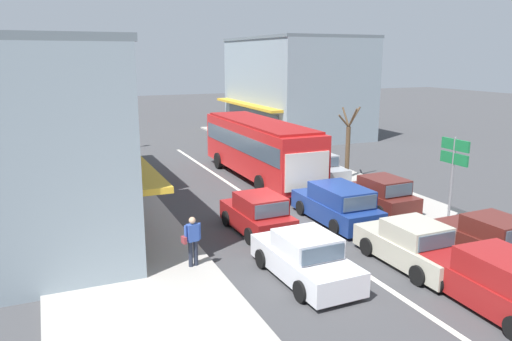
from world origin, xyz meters
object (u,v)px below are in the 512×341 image
object	(u,v)px
hatchback_queue_gap_filler	(258,215)
parked_sedan_kerb_third	(317,168)
wagon_adjacent_lane_lead	(337,205)
traffic_light_downstreet	(117,111)
directional_road_sign	(454,160)
parked_hatchback_kerb_second	(380,195)
pedestrian_browsing_midblock	(192,238)
pedestrian_far_walker	(134,177)
pedestrian_with_handbag_near	(126,152)
parked_sedan_kerb_front	(493,241)
street_tree_right	(348,146)
sedan_queue_far_back	(305,258)
wagon_behind_bus_near	(502,284)
sedan_behind_bus_mid	(413,246)
city_bus	(259,145)

from	to	relation	value
hatchback_queue_gap_filler	parked_sedan_kerb_third	bearing A→B (deg)	45.26
wagon_adjacent_lane_lead	hatchback_queue_gap_filler	distance (m)	3.46
traffic_light_downstreet	directional_road_sign	distance (m)	24.12
parked_hatchback_kerb_second	parked_sedan_kerb_third	xyz separation A→B (m)	(0.34, 6.05, -0.05)
pedestrian_browsing_midblock	pedestrian_far_walker	size ratio (longest dim) A/B	1.00
pedestrian_with_handbag_near	pedestrian_browsing_midblock	bearing A→B (deg)	-91.65
parked_hatchback_kerb_second	parked_sedan_kerb_third	bearing A→B (deg)	86.79
parked_sedan_kerb_front	traffic_light_downstreet	size ratio (longest dim) A/B	1.01
hatchback_queue_gap_filler	directional_road_sign	world-z (taller)	directional_road_sign
pedestrian_browsing_midblock	hatchback_queue_gap_filler	bearing A→B (deg)	36.11
parked_sedan_kerb_third	traffic_light_downstreet	xyz separation A→B (m)	(-8.72, 13.33, 2.19)
street_tree_right	pedestrian_far_walker	size ratio (longest dim) A/B	2.46
parked_sedan_kerb_third	traffic_light_downstreet	world-z (taller)	traffic_light_downstreet
directional_road_sign	pedestrian_browsing_midblock	world-z (taller)	directional_road_sign
sedan_queue_far_back	traffic_light_downstreet	world-z (taller)	traffic_light_downstreet
parked_hatchback_kerb_second	parked_sedan_kerb_front	bearing A→B (deg)	-88.72
parked_hatchback_kerb_second	pedestrian_browsing_midblock	xyz separation A→B (m)	(-9.35, -2.81, 0.36)
street_tree_right	pedestrian_with_handbag_near	bearing A→B (deg)	144.78
wagon_behind_bus_near	street_tree_right	world-z (taller)	street_tree_right
sedan_queue_far_back	parked_sedan_kerb_third	xyz separation A→B (m)	(6.72, 10.83, 0.00)
hatchback_queue_gap_filler	pedestrian_browsing_midblock	distance (m)	4.11
street_tree_right	directional_road_sign	bearing A→B (deg)	-93.19
hatchback_queue_gap_filler	wagon_behind_bus_near	world-z (taller)	wagon_behind_bus_near
wagon_behind_bus_near	pedestrian_far_walker	world-z (taller)	pedestrian_far_walker
hatchback_queue_gap_filler	parked_hatchback_kerb_second	distance (m)	6.06
wagon_behind_bus_near	parked_hatchback_kerb_second	size ratio (longest dim) A/B	1.21
sedan_behind_bus_mid	city_bus	bearing A→B (deg)	89.35
wagon_behind_bus_near	parked_sedan_kerb_front	bearing A→B (deg)	45.00
city_bus	pedestrian_with_handbag_near	world-z (taller)	city_bus
city_bus	traffic_light_downstreet	distance (m)	13.26
wagon_behind_bus_near	traffic_light_downstreet	distance (m)	28.64
wagon_adjacent_lane_lead	traffic_light_downstreet	distance (m)	20.91
wagon_behind_bus_near	traffic_light_downstreet	world-z (taller)	traffic_light_downstreet
city_bus	wagon_adjacent_lane_lead	bearing A→B (deg)	-90.59
parked_hatchback_kerb_second	wagon_behind_bus_near	bearing A→B (deg)	-106.23
city_bus	traffic_light_downstreet	xyz separation A→B (m)	(-5.87, 11.85, 0.97)
pedestrian_far_walker	parked_sedan_kerb_front	bearing A→B (deg)	-51.45
wagon_behind_bus_near	parked_sedan_kerb_third	size ratio (longest dim) A/B	1.08
parked_sedan_kerb_third	street_tree_right	bearing A→B (deg)	-24.64
wagon_adjacent_lane_lead	street_tree_right	size ratio (longest dim) A/B	1.12
parked_sedan_kerb_front	pedestrian_with_handbag_near	world-z (taller)	pedestrian_with_handbag_near
wagon_behind_bus_near	pedestrian_far_walker	xyz separation A→B (m)	(-7.11, 14.85, 0.32)
city_bus	parked_sedan_kerb_third	bearing A→B (deg)	-27.52
wagon_adjacent_lane_lead	pedestrian_with_handbag_near	xyz separation A→B (m)	(-6.31, 13.54, 0.32)
city_bus	parked_sedan_kerb_front	world-z (taller)	city_bus
parked_sedan_kerb_front	traffic_light_downstreet	world-z (taller)	traffic_light_downstreet
wagon_behind_bus_near	directional_road_sign	world-z (taller)	directional_road_sign
sedan_queue_far_back	traffic_light_downstreet	xyz separation A→B (m)	(-2.00, 24.16, 2.19)
city_bus	pedestrian_far_walker	xyz separation A→B (m)	(-7.09, -1.26, -0.81)
pedestrian_with_handbag_near	street_tree_right	bearing A→B (deg)	-35.22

